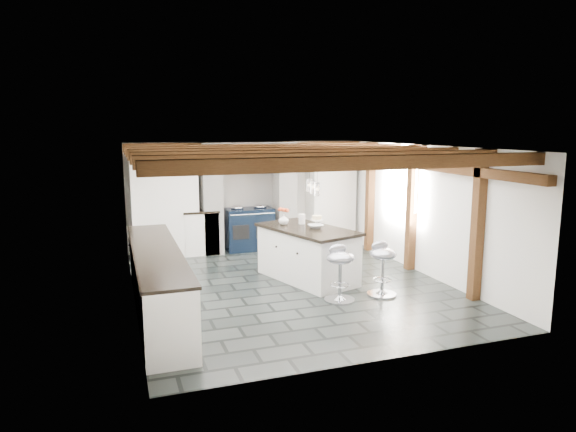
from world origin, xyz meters
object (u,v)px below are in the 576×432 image
object	(u,v)px
kitchen_island	(307,253)
bar_stool_near	(382,262)
bar_stool_far	(340,267)
range_cooker	(249,228)

from	to	relation	value
kitchen_island	bar_stool_near	distance (m)	1.42
kitchen_island	bar_stool_near	world-z (taller)	kitchen_island
bar_stool_near	bar_stool_far	world-z (taller)	bar_stool_far
kitchen_island	bar_stool_far	world-z (taller)	kitchen_island
range_cooker	bar_stool_far	xyz separation A→B (m)	(0.44, -3.67, 0.07)
bar_stool_near	range_cooker	bearing A→B (deg)	105.86
range_cooker	bar_stool_near	bearing A→B (deg)	-72.02
range_cooker	kitchen_island	distance (m)	2.50
kitchen_island	bar_stool_far	distance (m)	1.20
kitchen_island	range_cooker	bearing A→B (deg)	81.02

